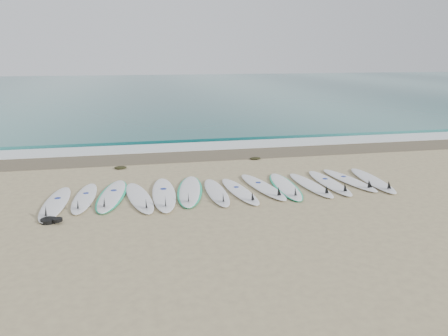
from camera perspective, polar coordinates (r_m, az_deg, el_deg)
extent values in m
plane|color=tan|center=(11.15, 0.37, -3.07)|extent=(120.00, 120.00, 0.00)
cube|color=#226664|center=(43.06, -9.00, 10.15)|extent=(120.00, 55.00, 0.03)
cube|color=brown|center=(15.03, -2.95, 1.67)|extent=(120.00, 1.80, 0.01)
cube|color=silver|center=(16.38, -3.72, 2.81)|extent=(120.00, 1.40, 0.04)
cube|color=#226664|center=(17.83, -4.42, 3.89)|extent=(120.00, 1.00, 0.10)
ellipsoid|color=silver|center=(10.90, -21.14, -4.30)|extent=(0.64, 2.54, 0.08)
cone|color=black|center=(10.00, -22.26, -5.21)|extent=(0.23, 0.28, 0.27)
cylinder|color=navy|center=(11.11, -20.91, -3.70)|extent=(0.15, 0.15, 0.01)
ellipsoid|color=white|center=(11.08, -17.74, -3.70)|extent=(0.64, 2.39, 0.08)
cone|color=black|center=(10.23, -18.55, -4.49)|extent=(0.22, 0.26, 0.25)
cylinder|color=navy|center=(11.28, -17.58, -3.15)|extent=(0.14, 0.14, 0.01)
ellipsoid|color=white|center=(11.08, -14.41, -3.44)|extent=(0.88, 2.62, 0.08)
ellipsoid|color=#13BA7C|center=(11.08, -14.41, -3.47)|extent=(0.97, 2.65, 0.06)
cone|color=black|center=(10.15, -15.37, -4.29)|extent=(0.25, 0.30, 0.27)
cylinder|color=navy|center=(11.29, -14.21, -2.84)|extent=(0.17, 0.17, 0.01)
ellipsoid|color=white|center=(10.78, -11.02, -3.75)|extent=(0.89, 2.54, 0.08)
cone|color=black|center=(9.88, -10.14, -4.55)|extent=(0.25, 0.29, 0.27)
ellipsoid|color=white|center=(10.91, -7.86, -3.35)|extent=(0.67, 2.77, 0.09)
cone|color=black|center=(9.91, -7.67, -4.27)|extent=(0.24, 0.30, 0.29)
cylinder|color=navy|center=(11.15, -7.93, -2.71)|extent=(0.16, 0.16, 0.01)
ellipsoid|color=white|center=(11.12, -4.48, -2.93)|extent=(0.95, 2.66, 0.08)
ellipsoid|color=#13BA7C|center=(11.12, -4.48, -2.96)|extent=(1.04, 2.69, 0.06)
cone|color=black|center=(10.17, -4.66, -3.75)|extent=(0.26, 0.31, 0.28)
ellipsoid|color=white|center=(10.98, -1.00, -3.14)|extent=(0.49, 2.32, 0.07)
cone|color=black|center=(10.14, -0.10, -3.87)|extent=(0.20, 0.25, 0.25)
ellipsoid|color=white|center=(11.06, 2.02, -3.02)|extent=(0.77, 2.37, 0.08)
cone|color=black|center=(10.27, 3.73, -3.67)|extent=(0.23, 0.27, 0.25)
cylinder|color=navy|center=(11.24, 1.61, -2.50)|extent=(0.15, 0.15, 0.01)
ellipsoid|color=white|center=(11.45, 5.01, -2.41)|extent=(0.91, 2.53, 0.08)
cone|color=black|center=(10.64, 7.16, -3.01)|extent=(0.25, 0.29, 0.26)
cylinder|color=navy|center=(11.65, 4.50, -1.90)|extent=(0.16, 0.16, 0.01)
ellipsoid|color=white|center=(11.56, 7.99, -2.34)|extent=(0.69, 2.49, 0.08)
ellipsoid|color=#13BA7C|center=(11.56, 7.99, -2.37)|extent=(0.77, 2.51, 0.06)
cone|color=black|center=(10.70, 9.31, -3.01)|extent=(0.23, 0.28, 0.26)
ellipsoid|color=white|center=(11.77, 11.18, -2.18)|extent=(0.66, 2.35, 0.07)
cone|color=black|center=(11.03, 13.23, -2.73)|extent=(0.22, 0.26, 0.25)
ellipsoid|color=white|center=(12.08, 13.53, -1.86)|extent=(0.53, 2.44, 0.08)
cone|color=black|center=(11.28, 15.52, -2.43)|extent=(0.21, 0.26, 0.26)
cylinder|color=navy|center=(12.27, 13.07, -1.38)|extent=(0.14, 0.14, 0.01)
ellipsoid|color=white|center=(12.47, 15.94, -1.51)|extent=(0.84, 2.41, 0.08)
cone|color=black|center=(11.78, 18.45, -1.96)|extent=(0.24, 0.28, 0.25)
cylinder|color=navy|center=(12.63, 15.35, -1.07)|extent=(0.16, 0.16, 0.01)
ellipsoid|color=white|center=(12.64, 18.75, -1.50)|extent=(0.70, 2.53, 0.08)
cone|color=black|center=(11.83, 20.74, -2.05)|extent=(0.23, 0.28, 0.27)
ellipsoid|color=black|center=(13.66, -13.37, 0.06)|extent=(0.38, 0.29, 0.07)
ellipsoid|color=black|center=(14.50, 4.11, 1.28)|extent=(0.36, 0.28, 0.07)
cylinder|color=black|center=(9.86, -21.96, -6.39)|extent=(0.32, 0.32, 0.08)
cylinder|color=black|center=(9.72, -20.91, -6.34)|extent=(0.20, 0.20, 0.06)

